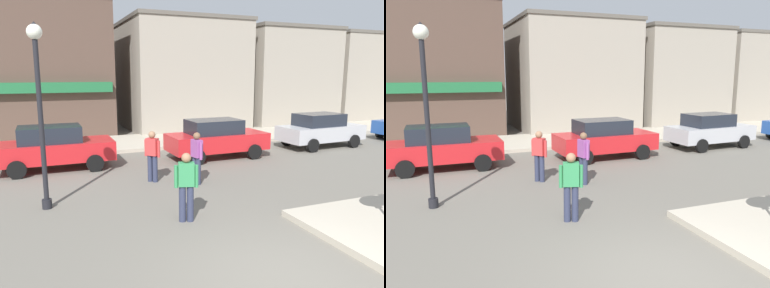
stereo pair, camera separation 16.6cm
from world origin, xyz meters
The scene contains 13 objects.
ground_plane centered at (0.00, 0.00, 0.00)m, with size 160.00×160.00×0.00m, color #6B665B.
kerb_far centered at (0.00, 13.02, 0.07)m, with size 80.00×4.00×0.15m, color #B7AD99.
lamp_post centered at (-3.60, 5.10, 2.96)m, with size 0.36×0.36×4.54m.
parked_car_nearest centered at (-3.23, 9.21, 0.81)m, with size 4.00×1.88×1.56m.
parked_car_second centered at (2.90, 8.78, 0.81)m, with size 4.03×1.94×1.56m.
parked_car_third centered at (8.39, 9.05, 0.81)m, with size 4.09×2.05×1.56m.
pedestrian_crossing_near centered at (-0.64, 3.00, 0.87)m, with size 0.55×0.32×1.61m.
pedestrian_crossing_far centered at (-0.45, 6.41, 0.87)m, with size 0.44×0.47×1.61m.
pedestrian_kerb_side centered at (0.74, 5.66, 0.87)m, with size 0.28×0.56×1.61m.
building_corner_shop centered at (-4.38, 19.29, 3.67)m, with size 9.29×9.06×7.33m.
building_storefront_left_near centered at (4.73, 17.97, 3.28)m, with size 6.95×7.01×6.56m.
building_storefront_left_mid centered at (11.84, 18.56, 3.17)m, with size 6.21×8.07×6.33m.
building_storefront_right_near centered at (18.63, 17.37, 3.13)m, with size 6.41×5.11×6.24m.
Camera 1 is at (-3.60, -4.61, 3.34)m, focal length 35.00 mm.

